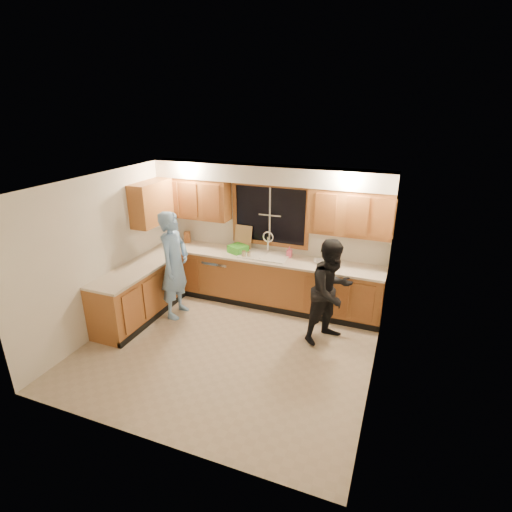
{
  "coord_description": "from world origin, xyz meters",
  "views": [
    {
      "loc": [
        2.26,
        -4.62,
        3.5
      ],
      "look_at": [
        0.21,
        0.65,
        1.3
      ],
      "focal_mm": 28.0,
      "sensor_mm": 36.0,
      "label": 1
    }
  ],
  "objects_px": {
    "bowl": "(320,261)",
    "stove": "(117,308)",
    "dish_crate": "(238,249)",
    "knife_block": "(187,237)",
    "sink": "(264,259)",
    "woman": "(331,291)",
    "man": "(175,265)",
    "soap_bottle": "(289,252)",
    "dishwasher": "(222,275)"
  },
  "relations": [
    {
      "from": "knife_block",
      "to": "woman",
      "type": "bearing_deg",
      "value": -39.43
    },
    {
      "from": "woman",
      "to": "bowl",
      "type": "xyz_separation_m",
      "value": [
        -0.37,
        0.82,
        0.12
      ]
    },
    {
      "from": "soap_bottle",
      "to": "dishwasher",
      "type": "bearing_deg",
      "value": -174.01
    },
    {
      "from": "sink",
      "to": "knife_block",
      "type": "height_order",
      "value": "sink"
    },
    {
      "from": "stove",
      "to": "soap_bottle",
      "type": "height_order",
      "value": "soap_bottle"
    },
    {
      "from": "man",
      "to": "bowl",
      "type": "distance_m",
      "value": 2.46
    },
    {
      "from": "dish_crate",
      "to": "sink",
      "type": "bearing_deg",
      "value": 0.73
    },
    {
      "from": "woman",
      "to": "soap_bottle",
      "type": "bearing_deg",
      "value": 81.46
    },
    {
      "from": "sink",
      "to": "woman",
      "type": "xyz_separation_m",
      "value": [
        1.36,
        -0.78,
        -0.04
      ]
    },
    {
      "from": "sink",
      "to": "dish_crate",
      "type": "distance_m",
      "value": 0.52
    },
    {
      "from": "knife_block",
      "to": "soap_bottle",
      "type": "height_order",
      "value": "knife_block"
    },
    {
      "from": "man",
      "to": "woman",
      "type": "distance_m",
      "value": 2.63
    },
    {
      "from": "sink",
      "to": "soap_bottle",
      "type": "xyz_separation_m",
      "value": [
        0.43,
        0.12,
        0.15
      ]
    },
    {
      "from": "knife_block",
      "to": "dish_crate",
      "type": "relative_size",
      "value": 0.71
    },
    {
      "from": "stove",
      "to": "dishwasher",
      "type": "bearing_deg",
      "value": 62.31
    },
    {
      "from": "stove",
      "to": "bowl",
      "type": "bearing_deg",
      "value": 33.77
    },
    {
      "from": "soap_bottle",
      "to": "bowl",
      "type": "relative_size",
      "value": 0.91
    },
    {
      "from": "knife_block",
      "to": "dish_crate",
      "type": "height_order",
      "value": "knife_block"
    },
    {
      "from": "bowl",
      "to": "knife_block",
      "type": "bearing_deg",
      "value": 177.53
    },
    {
      "from": "stove",
      "to": "knife_block",
      "type": "height_order",
      "value": "knife_block"
    },
    {
      "from": "dishwasher",
      "to": "man",
      "type": "distance_m",
      "value": 1.15
    },
    {
      "from": "bowl",
      "to": "stove",
      "type": "bearing_deg",
      "value": -146.23
    },
    {
      "from": "sink",
      "to": "man",
      "type": "distance_m",
      "value": 1.58
    },
    {
      "from": "sink",
      "to": "dishwasher",
      "type": "xyz_separation_m",
      "value": [
        -0.85,
        -0.01,
        -0.45
      ]
    },
    {
      "from": "sink",
      "to": "knife_block",
      "type": "bearing_deg",
      "value": 174.58
    },
    {
      "from": "knife_block",
      "to": "dishwasher",
      "type": "bearing_deg",
      "value": -34.27
    },
    {
      "from": "dishwasher",
      "to": "soap_bottle",
      "type": "relative_size",
      "value": 4.32
    },
    {
      "from": "dishwasher",
      "to": "knife_block",
      "type": "bearing_deg",
      "value": 167.96
    },
    {
      "from": "stove",
      "to": "bowl",
      "type": "height_order",
      "value": "bowl"
    },
    {
      "from": "sink",
      "to": "knife_block",
      "type": "relative_size",
      "value": 4.09
    },
    {
      "from": "dish_crate",
      "to": "bowl",
      "type": "height_order",
      "value": "dish_crate"
    },
    {
      "from": "dishwasher",
      "to": "bowl",
      "type": "relative_size",
      "value": 3.93
    },
    {
      "from": "soap_bottle",
      "to": "bowl",
      "type": "xyz_separation_m",
      "value": [
        0.56,
        -0.08,
        -0.07
      ]
    },
    {
      "from": "dishwasher",
      "to": "man",
      "type": "bearing_deg",
      "value": -113.43
    },
    {
      "from": "dishwasher",
      "to": "woman",
      "type": "relative_size",
      "value": 0.5
    },
    {
      "from": "woman",
      "to": "soap_bottle",
      "type": "distance_m",
      "value": 1.31
    },
    {
      "from": "dish_crate",
      "to": "stove",
      "type": "bearing_deg",
      "value": -125.46
    },
    {
      "from": "man",
      "to": "bowl",
      "type": "xyz_separation_m",
      "value": [
        2.25,
        1.0,
        0.02
      ]
    },
    {
      "from": "woman",
      "to": "soap_bottle",
      "type": "height_order",
      "value": "woman"
    },
    {
      "from": "dish_crate",
      "to": "soap_bottle",
      "type": "distance_m",
      "value": 0.94
    },
    {
      "from": "sink",
      "to": "dishwasher",
      "type": "relative_size",
      "value": 1.05
    },
    {
      "from": "sink",
      "to": "bowl",
      "type": "relative_size",
      "value": 4.12
    },
    {
      "from": "sink",
      "to": "stove",
      "type": "distance_m",
      "value": 2.6
    },
    {
      "from": "sink",
      "to": "woman",
      "type": "relative_size",
      "value": 0.52
    },
    {
      "from": "stove",
      "to": "man",
      "type": "bearing_deg",
      "value": 58.07
    },
    {
      "from": "knife_block",
      "to": "soap_bottle",
      "type": "distance_m",
      "value": 2.08
    },
    {
      "from": "sink",
      "to": "woman",
      "type": "height_order",
      "value": "woman"
    },
    {
      "from": "stove",
      "to": "soap_bottle",
      "type": "bearing_deg",
      "value": 41.1
    },
    {
      "from": "dishwasher",
      "to": "dish_crate",
      "type": "relative_size",
      "value": 2.77
    },
    {
      "from": "sink",
      "to": "bowl",
      "type": "xyz_separation_m",
      "value": [
        0.99,
        0.04,
        0.08
      ]
    }
  ]
}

